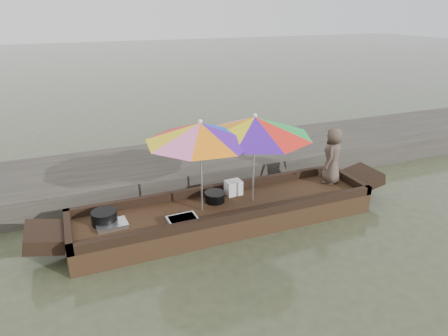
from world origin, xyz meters
name	(u,v)px	position (x,y,z in m)	size (l,w,h in m)	color
water	(226,223)	(0.00, 0.00, 0.00)	(80.00, 80.00, 0.00)	#373C29
dock	(188,166)	(0.00, 2.20, 0.25)	(22.00, 2.20, 0.50)	#2D2B26
boat_hull	(226,214)	(0.00, 0.00, 0.17)	(5.15, 1.20, 0.35)	#311E11
cooking_pot	(104,217)	(-1.99, 0.16, 0.45)	(0.39, 0.39, 0.21)	black
tray_crayfish	(182,220)	(-0.86, -0.29, 0.39)	(0.46, 0.32, 0.09)	silver
tray_scallop	(112,225)	(-1.90, 0.01, 0.38)	(0.46, 0.32, 0.06)	silver
charcoal_grill	(215,197)	(-0.13, 0.21, 0.43)	(0.34, 0.34, 0.16)	black
supply_bag	(233,188)	(0.29, 0.36, 0.48)	(0.28, 0.22, 0.26)	silver
vendor	(333,156)	(2.23, 0.15, 0.89)	(0.53, 0.35, 1.08)	#4D3F34
umbrella_bow	(201,167)	(-0.43, 0.00, 1.12)	(1.76, 1.76, 1.55)	green
umbrella_stern	(254,159)	(0.50, 0.00, 1.12)	(1.91, 1.91, 1.55)	blue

